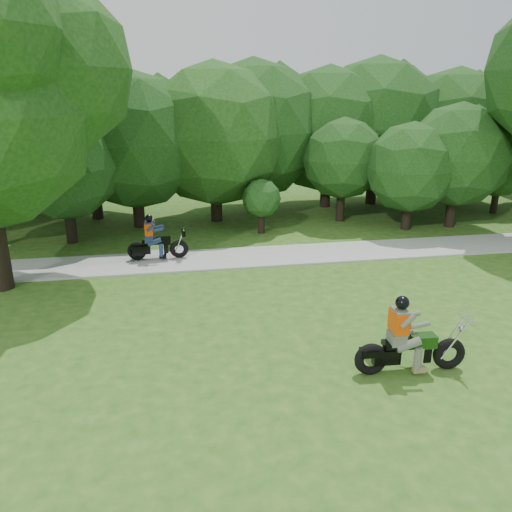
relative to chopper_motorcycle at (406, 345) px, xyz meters
name	(u,v)px	position (x,y,z in m)	size (l,w,h in m)	color
ground	(438,368)	(0.80, -0.01, -0.64)	(100.00, 100.00, 0.00)	#285418
walkway	(324,253)	(0.80, 7.99, -0.61)	(60.00, 2.20, 0.06)	#A3A39E
tree_line	(271,134)	(0.23, 14.88, 3.05)	(38.66, 11.80, 7.46)	black
chopper_motorcycle	(406,345)	(0.00, 0.00, 0.00)	(2.42, 0.64, 1.73)	black
touring_motorcycle	(154,243)	(-5.23, 8.27, 0.00)	(2.08, 0.59, 1.59)	black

